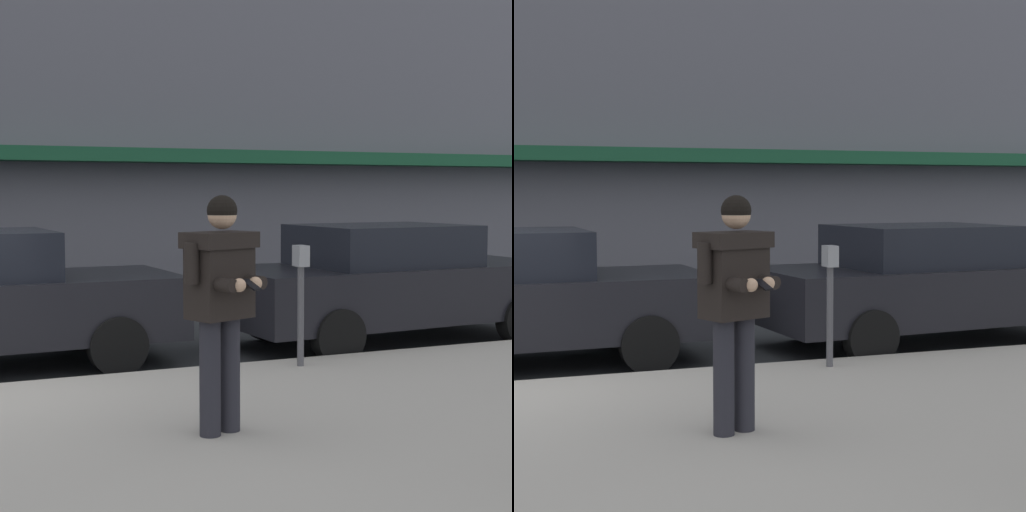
# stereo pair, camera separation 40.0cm
# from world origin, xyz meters

# --- Properties ---
(sidewalk) EXTENTS (32.00, 5.30, 0.14)m
(sidewalk) POSITION_xyz_m (1.00, -2.85, 0.07)
(sidewalk) COLOR #A8A399
(sidewalk) RESTS_ON ground
(curb_paint_line) EXTENTS (28.00, 0.12, 0.01)m
(curb_paint_line) POSITION_xyz_m (1.00, 0.05, 0.00)
(curb_paint_line) COLOR silver
(curb_paint_line) RESTS_ON ground
(parked_sedan_far) EXTENTS (4.63, 2.19, 1.54)m
(parked_sedan_far) POSITION_xyz_m (5.66, 0.91, 0.79)
(parked_sedan_far) COLOR black
(parked_sedan_far) RESTS_ON ground
(man_texting_on_phone) EXTENTS (0.61, 0.65, 1.81)m
(man_texting_on_phone) POSITION_xyz_m (1.98, -2.62, 1.25)
(man_texting_on_phone) COLOR #23232B
(man_texting_on_phone) RESTS_ON sidewalk
(parking_meter) EXTENTS (0.12, 0.18, 1.27)m
(parking_meter) POSITION_xyz_m (3.64, -0.60, 0.97)
(parking_meter) COLOR #4C4C51
(parking_meter) RESTS_ON sidewalk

